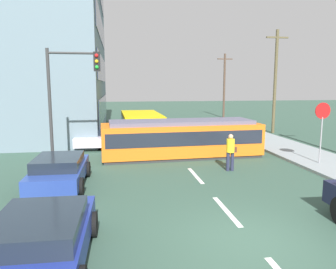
{
  "coord_description": "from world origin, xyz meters",
  "views": [
    {
      "loc": [
        -3.26,
        -7.16,
        3.83
      ],
      "look_at": [
        -0.72,
        8.94,
        1.35
      ],
      "focal_mm": 34.9,
      "sensor_mm": 36.0,
      "label": 1
    }
  ],
  "objects": [
    {
      "name": "parked_sedan_far",
      "position": [
        -4.84,
        13.78,
        0.62
      ],
      "size": [
        2.08,
        4.29,
        1.19
      ],
      "color": "silver",
      "rests_on": "ground"
    },
    {
      "name": "ground_plane",
      "position": [
        0.0,
        10.0,
        0.0
      ],
      "size": [
        120.0,
        120.0,
        0.0
      ],
      "primitive_type": "plane",
      "color": "#335042"
    },
    {
      "name": "lane_stripe_3",
      "position": [
        0.0,
        15.82,
        0.01
      ],
      "size": [
        0.16,
        2.4,
        0.01
      ],
      "primitive_type": "cube",
      "color": "silver",
      "rests_on": "ground"
    },
    {
      "name": "parked_sedan_near",
      "position": [
        -4.89,
        -0.39,
        0.62
      ],
      "size": [
        2.15,
        4.26,
        1.19
      ],
      "color": "navy",
      "rests_on": "ground"
    },
    {
      "name": "parked_sedan_mid",
      "position": [
        -5.45,
        5.33,
        0.62
      ],
      "size": [
        2.04,
        4.03,
        1.19
      ],
      "color": "#253E90",
      "rests_on": "ground"
    },
    {
      "name": "lane_stripe_4",
      "position": [
        0.0,
        21.82,
        0.01
      ],
      "size": [
        0.16,
        2.4,
        0.01
      ],
      "primitive_type": "cube",
      "color": "silver",
      "rests_on": "ground"
    },
    {
      "name": "lane_stripe_1",
      "position": [
        0.0,
        2.0,
        0.01
      ],
      "size": [
        0.16,
        2.4,
        0.01
      ],
      "primitive_type": "cube",
      "color": "silver",
      "rests_on": "ground"
    },
    {
      "name": "traffic_light_mast",
      "position": [
        -5.32,
        7.87,
        3.73
      ],
      "size": [
        2.3,
        0.33,
        5.41
      ],
      "color": "#333333",
      "rests_on": "ground"
    },
    {
      "name": "city_bus",
      "position": [
        -1.61,
        15.13,
        1.1
      ],
      "size": [
        2.65,
        6.01,
        1.91
      ],
      "color": "yellow",
      "rests_on": "ground"
    },
    {
      "name": "streetcar_tram",
      "position": [
        0.14,
        9.82,
        1.02
      ],
      "size": [
        8.55,
        2.92,
        1.98
      ],
      "color": "orange",
      "rests_on": "ground"
    },
    {
      "name": "lane_stripe_2",
      "position": [
        0.0,
        6.0,
        0.01
      ],
      "size": [
        0.16,
        2.4,
        0.01
      ],
      "primitive_type": "cube",
      "color": "silver",
      "rests_on": "ground"
    },
    {
      "name": "stop_sign",
      "position": [
        6.26,
        6.75,
        2.19
      ],
      "size": [
        0.76,
        0.07,
        2.88
      ],
      "color": "gray",
      "rests_on": "sidewalk_curb_right"
    },
    {
      "name": "utility_pole_far",
      "position": [
        9.19,
        29.75,
        3.88
      ],
      "size": [
        1.8,
        0.24,
        7.4
      ],
      "color": "#503C2F",
      "rests_on": "ground"
    },
    {
      "name": "pedestrian_crossing",
      "position": [
        1.74,
        6.56,
        0.94
      ],
      "size": [
        0.51,
        0.36,
        1.67
      ],
      "color": "#252841",
      "rests_on": "ground"
    },
    {
      "name": "utility_pole_mid",
      "position": [
        9.16,
        17.28,
        4.22
      ],
      "size": [
        1.8,
        0.24,
        8.08
      ],
      "color": "brown",
      "rests_on": "ground"
    }
  ]
}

